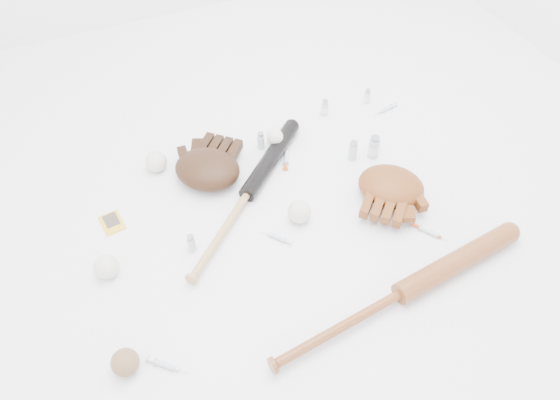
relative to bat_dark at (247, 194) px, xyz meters
name	(u,v)px	position (x,y,z in m)	size (l,w,h in m)	color
bat_dark	(247,194)	(0.00, 0.00, 0.00)	(0.85, 0.06, 0.06)	black
bat_wood	(401,293)	(0.29, -0.58, 0.00)	(0.99, 0.07, 0.07)	brown
glove_dark	(207,169)	(-0.10, 0.16, 0.02)	(0.29, 0.29, 0.11)	black
glove_tan	(391,186)	(0.48, -0.19, 0.02)	(0.28, 0.28, 0.10)	brown
trading_card	(112,223)	(-0.48, 0.09, -0.03)	(0.07, 0.10, 0.01)	gold
pedestal	(275,146)	(0.19, 0.20, -0.01)	(0.07, 0.07, 0.04)	white
baseball_on_pedestal	(275,137)	(0.19, 0.20, 0.04)	(0.06, 0.06, 0.06)	silver
baseball_left	(106,267)	(-0.53, -0.12, 0.01)	(0.08, 0.08, 0.08)	silver
baseball_upper	(156,162)	(-0.26, 0.28, 0.01)	(0.08, 0.08, 0.08)	silver
baseball_mid	(299,212)	(0.13, -0.16, 0.01)	(0.08, 0.08, 0.08)	silver
baseball_aged	(125,362)	(-0.55, -0.46, 0.01)	(0.08, 0.08, 0.08)	brown
syringe_0	(165,365)	(-0.45, -0.50, -0.02)	(0.14, 0.02, 0.02)	#ADBCC6
syringe_1	(277,237)	(0.03, -0.21, -0.02)	(0.13, 0.02, 0.02)	#ADBCC6
syringe_2	(286,158)	(0.21, 0.14, -0.02)	(0.15, 0.03, 0.02)	#ADBCC6
syringe_3	(429,232)	(0.52, -0.40, -0.02)	(0.15, 0.03, 0.02)	#ADBCC6
syringe_4	(386,109)	(0.72, 0.24, -0.02)	(0.14, 0.02, 0.02)	#ADBCC6
vial_0	(261,140)	(0.15, 0.24, 0.01)	(0.03, 0.03, 0.08)	silver
vial_1	(325,107)	(0.47, 0.32, 0.01)	(0.03, 0.03, 0.07)	silver
vial_2	(353,150)	(0.45, 0.04, 0.01)	(0.03, 0.03, 0.08)	silver
vial_3	(374,147)	(0.53, 0.02, 0.02)	(0.04, 0.04, 0.10)	silver
vial_4	(191,243)	(-0.25, -0.14, 0.01)	(0.03, 0.03, 0.07)	silver
vial_5	(367,96)	(0.68, 0.32, 0.00)	(0.03, 0.03, 0.07)	silver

